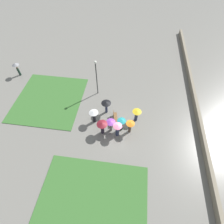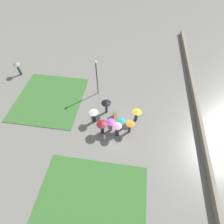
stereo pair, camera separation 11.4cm
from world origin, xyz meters
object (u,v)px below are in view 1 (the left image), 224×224
at_px(crowd_person_pink, 117,128).
at_px(lone_walker_far_path, 16,67).
at_px(crowd_person_purple, 111,124).
at_px(crowd_person_orange, 130,125).
at_px(lamp_post, 96,74).
at_px(crowd_person_black, 106,104).
at_px(park_bench, 115,117).
at_px(crowd_person_maroon, 102,126).
at_px(crowd_person_white, 94,115).
at_px(crowd_person_teal, 121,122).
at_px(crowd_person_yellow, 137,114).

height_order(crowd_person_pink, lone_walker_far_path, lone_walker_far_path).
bearing_deg(crowd_person_purple, crowd_person_orange, 131.50).
bearing_deg(lamp_post, crowd_person_black, -151.64).
height_order(park_bench, lone_walker_far_path, lone_walker_far_path).
bearing_deg(crowd_person_orange, crowd_person_maroon, 73.62).
bearing_deg(crowd_person_purple, lone_walker_far_path, -79.60).
bearing_deg(park_bench, crowd_person_white, 91.06).
xyz_separation_m(crowd_person_pink, crowd_person_purple, (0.47, 0.76, 0.05)).
xyz_separation_m(lamp_post, crowd_person_teal, (-5.21, -3.60, -1.80)).
height_order(lamp_post, crowd_person_purple, lamp_post).
bearing_deg(crowd_person_purple, crowd_person_yellow, 162.00).
bearing_deg(crowd_person_teal, crowd_person_orange, -118.80).
bearing_deg(lone_walker_far_path, crowd_person_purple, -48.99).
height_order(crowd_person_black, lone_walker_far_path, lone_walker_far_path).
bearing_deg(crowd_person_yellow, crowd_person_purple, 155.55).
relative_size(park_bench, lamp_post, 0.32).
relative_size(park_bench, crowd_person_teal, 0.84).
bearing_deg(crowd_person_yellow, crowd_person_orange, -168.06).
relative_size(crowd_person_teal, crowd_person_purple, 1.07).
relative_size(crowd_person_pink, crowd_person_yellow, 1.10).
distance_m(crowd_person_teal, crowd_person_purple, 1.13).
bearing_deg(crowd_person_yellow, lone_walker_far_path, 102.95).
xyz_separation_m(lamp_post, crowd_person_white, (-4.56, -0.49, -1.85)).
bearing_deg(crowd_person_pink, crowd_person_yellow, -57.64).
xyz_separation_m(crowd_person_yellow, lone_walker_far_path, (5.76, 16.87, 0.26)).
height_order(crowd_person_orange, lone_walker_far_path, lone_walker_far_path).
bearing_deg(crowd_person_teal, lone_walker_far_path, 45.26).
xyz_separation_m(lamp_post, crowd_person_yellow, (-3.72, -5.13, -1.94)).
bearing_deg(crowd_person_orange, lamp_post, 13.79).
xyz_separation_m(crowd_person_maroon, crowd_person_black, (2.89, 0.04, 0.10)).
bearing_deg(crowd_person_black, lone_walker_far_path, 93.56).
xyz_separation_m(crowd_person_black, lone_walker_far_path, (5.03, 13.36, 0.07)).
bearing_deg(crowd_person_teal, lamp_post, 15.15).
distance_m(park_bench, lamp_post, 5.56).
relative_size(park_bench, lone_walker_far_path, 0.79).
height_order(crowd_person_teal, crowd_person_black, crowd_person_teal).
bearing_deg(crowd_person_white, park_bench, -137.32).
relative_size(lamp_post, crowd_person_pink, 2.60).
height_order(lamp_post, crowd_person_orange, lamp_post).
bearing_deg(lamp_post, crowd_person_white, -173.84).
distance_m(crowd_person_maroon, crowd_person_black, 2.89).
bearing_deg(park_bench, crowd_person_orange, -139.17).
distance_m(crowd_person_purple, crowd_person_white, 2.21).
xyz_separation_m(crowd_person_teal, crowd_person_yellow, (1.49, -1.54, -0.14)).
xyz_separation_m(crowd_person_maroon, crowd_person_orange, (0.51, -2.89, 0.01)).
height_order(park_bench, crowd_person_white, crowd_person_white).
bearing_deg(crowd_person_white, lamp_post, -54.40).
bearing_deg(lone_walker_far_path, lamp_post, -30.98).
relative_size(crowd_person_white, lone_walker_far_path, 0.92).
distance_m(crowd_person_purple, crowd_person_yellow, 3.17).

